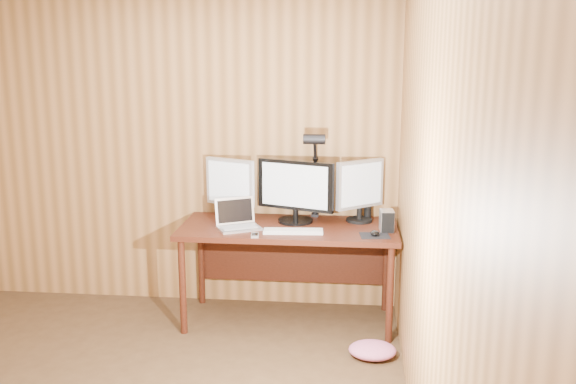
% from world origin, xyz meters
% --- Properties ---
extents(room_shell, '(4.00, 4.00, 4.00)m').
position_xyz_m(room_shell, '(0.00, 0.00, 1.25)').
color(room_shell, '#48311B').
rests_on(room_shell, ground).
extents(desk, '(1.60, 0.70, 0.75)m').
position_xyz_m(desk, '(0.93, 1.70, 0.63)').
color(desk, '#3C170C').
rests_on(desk, floor).
extents(monitor_center, '(0.58, 0.26, 0.47)m').
position_xyz_m(monitor_center, '(0.97, 1.75, 1.00)').
color(monitor_center, black).
rests_on(monitor_center, desk).
extents(monitor_left, '(0.40, 0.20, 0.47)m').
position_xyz_m(monitor_left, '(0.46, 1.81, 1.00)').
color(monitor_left, black).
rests_on(monitor_left, desk).
extents(monitor_right, '(0.35, 0.29, 0.47)m').
position_xyz_m(monitor_right, '(1.45, 1.82, 1.00)').
color(monitor_right, black).
rests_on(monitor_right, desk).
extents(laptop, '(0.37, 0.34, 0.21)m').
position_xyz_m(laptop, '(0.56, 1.55, 0.80)').
color(laptop, silver).
rests_on(laptop, desk).
extents(keyboard, '(0.43, 0.16, 0.02)m').
position_xyz_m(keyboard, '(0.98, 1.47, 0.76)').
color(keyboard, white).
rests_on(keyboard, desk).
extents(mousepad, '(0.22, 0.19, 0.00)m').
position_xyz_m(mousepad, '(1.56, 1.44, 0.75)').
color(mousepad, black).
rests_on(mousepad, desk).
extents(mouse, '(0.09, 0.12, 0.04)m').
position_xyz_m(mouse, '(1.56, 1.44, 0.77)').
color(mouse, black).
rests_on(mouse, mousepad).
extents(hard_drive, '(0.10, 0.15, 0.15)m').
position_xyz_m(hard_drive, '(1.64, 1.58, 0.83)').
color(hard_drive, silver).
rests_on(hard_drive, desk).
extents(phone, '(0.07, 0.11, 0.01)m').
position_xyz_m(phone, '(0.72, 1.35, 0.76)').
color(phone, silver).
rests_on(phone, desk).
extents(speaker, '(0.05, 0.05, 0.13)m').
position_xyz_m(speaker, '(1.51, 1.90, 0.82)').
color(speaker, black).
rests_on(speaker, desk).
extents(desk_lamp, '(0.16, 0.23, 0.71)m').
position_xyz_m(desk_lamp, '(1.11, 1.85, 1.19)').
color(desk_lamp, black).
rests_on(desk_lamp, desk).
extents(fabric_pile, '(0.39, 0.35, 0.10)m').
position_xyz_m(fabric_pile, '(1.55, 1.09, 0.05)').
color(fabric_pile, '#D4668F').
rests_on(fabric_pile, floor).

